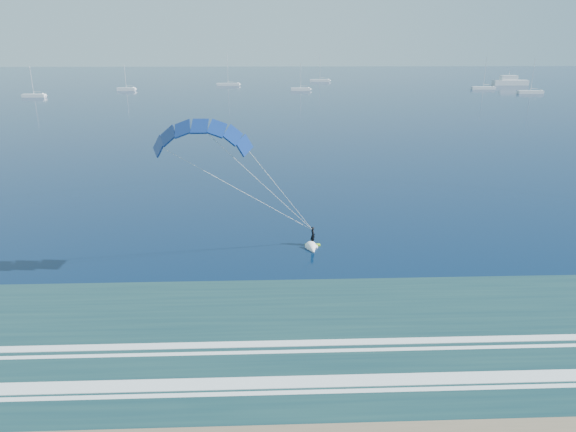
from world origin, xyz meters
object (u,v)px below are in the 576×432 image
at_px(motor_yacht, 510,81).
at_px(sailboat_0, 34,95).
at_px(sailboat_5, 483,88).
at_px(sailboat_1, 126,89).
at_px(kitesurfer_rig, 261,183).
at_px(sailboat_6, 530,92).
at_px(sailboat_4, 320,80).
at_px(sailboat_3, 301,89).
at_px(sailboat_2, 228,84).

bearing_deg(motor_yacht, sailboat_0, -165.78).
relative_size(sailboat_0, sailboat_5, 0.83).
bearing_deg(sailboat_1, kitesurfer_rig, -72.08).
xyz_separation_m(sailboat_0, sailboat_6, (189.04, 7.40, 0.01)).
relative_size(sailboat_4, sailboat_6, 1.03).
bearing_deg(sailboat_6, sailboat_1, 172.98).
bearing_deg(sailboat_1, sailboat_5, 0.15).
bearing_deg(sailboat_3, sailboat_1, 177.36).
distance_m(kitesurfer_rig, sailboat_5, 204.13).
distance_m(motor_yacht, sailboat_0, 206.86).
distance_m(kitesurfer_rig, sailboat_2, 207.50).
bearing_deg(kitesurfer_rig, sailboat_5, 62.71).
bearing_deg(kitesurfer_rig, sailboat_2, 94.93).
height_order(kitesurfer_rig, sailboat_5, kitesurfer_rig).
xyz_separation_m(kitesurfer_rig, sailboat_3, (14.49, 177.56, -6.60)).
bearing_deg(sailboat_4, sailboat_1, -149.38).
distance_m(sailboat_1, sailboat_4, 100.36).
relative_size(sailboat_4, sailboat_5, 1.03).
bearing_deg(sailboat_0, motor_yacht, 14.22).
bearing_deg(motor_yacht, sailboat_4, 162.46).
relative_size(kitesurfer_rig, sailboat_0, 1.39).
bearing_deg(sailboat_6, kitesurfer_rig, -122.91).
height_order(motor_yacht, sailboat_3, sailboat_3).
distance_m(sailboat_2, sailboat_5, 114.21).
bearing_deg(sailboat_2, sailboat_0, -141.62).
bearing_deg(motor_yacht, sailboat_1, -172.35).
relative_size(motor_yacht, sailboat_6, 1.22).
xyz_separation_m(kitesurfer_rig, sailboat_6, (104.12, 160.90, -6.59)).
height_order(motor_yacht, sailboat_4, sailboat_4).
xyz_separation_m(sailboat_3, sailboat_5, (79.05, 3.76, 0.01)).
bearing_deg(sailboat_2, sailboat_1, -147.70).
distance_m(sailboat_0, sailboat_2, 85.58).
relative_size(motor_yacht, sailboat_0, 1.46).
height_order(sailboat_3, sailboat_5, sailboat_5).
relative_size(sailboat_1, sailboat_4, 0.76).
relative_size(motor_yacht, sailboat_2, 1.15).
distance_m(motor_yacht, sailboat_5, 31.88).
xyz_separation_m(motor_yacht, sailboat_3, (-101.10, -26.75, -1.09)).
bearing_deg(sailboat_0, kitesurfer_rig, -61.05).
bearing_deg(sailboat_4, sailboat_5, -37.69).
bearing_deg(sailboat_2, sailboat_5, -12.81).
bearing_deg(kitesurfer_rig, sailboat_0, 118.95).
bearing_deg(sailboat_0, sailboat_2, 38.38).
bearing_deg(sailboat_5, sailboat_1, -179.85).
relative_size(sailboat_0, sailboat_1, 1.06).
bearing_deg(sailboat_0, sailboat_1, 46.06).
bearing_deg(sailboat_1, sailboat_0, -133.94).
height_order(sailboat_3, sailboat_4, sailboat_4).
relative_size(sailboat_5, sailboat_6, 1.01).
bearing_deg(sailboat_4, sailboat_0, -145.15).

